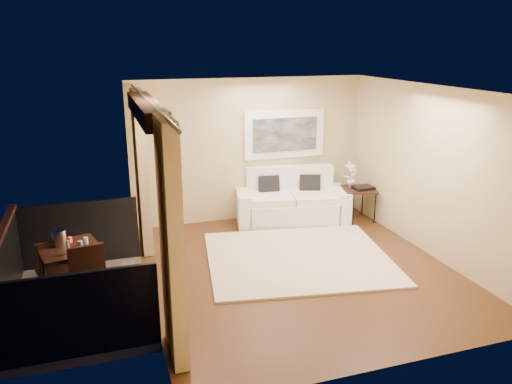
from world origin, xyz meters
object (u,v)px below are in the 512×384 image
sofa (291,202)px  side_table (359,191)px  ice_bucket (59,237)px  balcony_chair_near (90,280)px  orchid (351,175)px  bistro_table (70,253)px  balcony_chair_far (55,267)px

sofa → side_table: (1.21, -0.42, 0.23)m
side_table → ice_bucket: bearing=-162.3°
balcony_chair_near → ice_bucket: (-0.34, 0.59, 0.37)m
side_table → orchid: (-0.12, 0.11, 0.31)m
bistro_table → side_table: bearing=19.3°
orchid → ice_bucket: bearing=-160.8°
bistro_table → balcony_chair_far: bearing=141.1°
bistro_table → ice_bucket: 0.25m
ice_bucket → bistro_table: bearing=-48.1°
side_table → orchid: size_ratio=1.39×
sofa → balcony_chair_far: size_ratio=2.45×
sofa → balcony_chair_near: (-3.70, -2.69, 0.22)m
sofa → orchid: bearing=-3.8°
orchid → balcony_chair_far: orchid is taller
orchid → bistro_table: bearing=-159.1°
side_table → balcony_chair_far: balcony_chair_far is taller
side_table → orchid: bearing=138.8°
side_table → ice_bucket: size_ratio=3.56×
ice_bucket → sofa: bearing=27.4°
orchid → ice_bucket: size_ratio=2.57×
side_table → bistro_table: 5.45m
bistro_table → ice_bucket: size_ratio=4.35×
side_table → bistro_table: bistro_table is taller
bistro_table → balcony_chair_far: (-0.21, 0.17, -0.23)m
side_table → bistro_table: size_ratio=0.82×
side_table → balcony_chair_near: balcony_chair_near is taller
orchid → balcony_chair_near: orchid is taller
bistro_table → balcony_chair_far: balcony_chair_far is taller
balcony_chair_far → balcony_chair_near: bearing=106.5°
side_table → balcony_chair_far: (-5.35, -1.63, -0.06)m
balcony_chair_near → ice_bucket: size_ratio=4.94×
bistro_table → balcony_chair_near: (0.23, -0.47, -0.19)m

